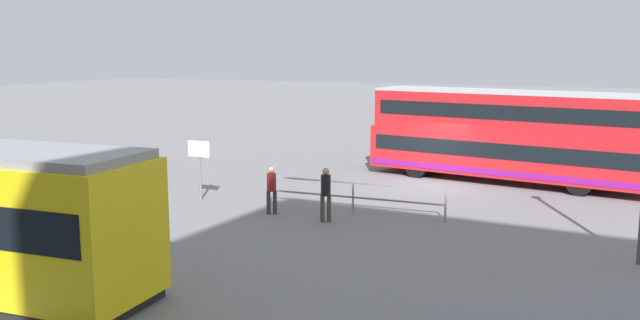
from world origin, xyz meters
The scene contains 6 objects.
ground_plane centered at (0.00, 0.00, 0.00)m, with size 160.00×160.00×0.00m, color slate.
double_decker_bus centered at (-2.65, -2.08, 1.98)m, with size 12.00×4.47×3.86m.
pedestrian_near_railing centered at (3.82, 6.89, 0.94)m, with size 0.44×0.44×1.63m.
pedestrian_crossing centered at (1.71, 7.14, 1.04)m, with size 0.43×0.43×1.79m.
pedestrian_railing centered at (1.33, 5.64, 0.73)m, with size 6.46×0.25×1.08m.
info_sign centered at (7.29, 6.02, 1.59)m, with size 0.95×0.14×2.33m.
Camera 1 is at (-6.79, 26.97, 5.59)m, focal length 38.16 mm.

